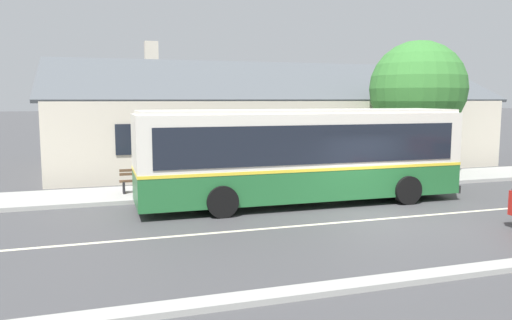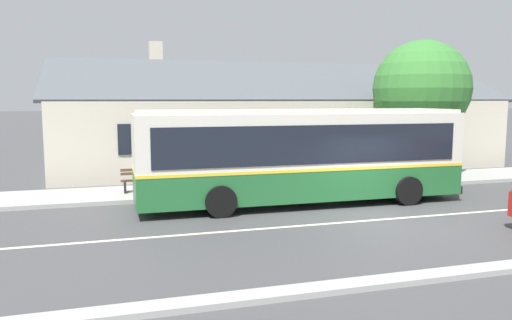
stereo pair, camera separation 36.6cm
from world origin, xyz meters
TOP-DOWN VIEW (x-y plane):
  - ground_plane at (0.00, 0.00)m, footprint 300.00×300.00m
  - sidewalk_far at (0.00, 6.00)m, footprint 60.00×3.00m
  - curb_near at (0.00, -4.75)m, footprint 60.00×0.50m
  - lane_divider_stripe at (0.00, 0.00)m, footprint 60.00×0.16m
  - community_building at (0.99, 13.98)m, footprint 23.60×10.83m
  - transit_bus at (-1.60, 2.90)m, footprint 11.40×2.85m
  - bench_by_building at (-6.84, 5.90)m, footprint 1.53×0.51m
  - street_tree_primary at (6.08, 7.00)m, footprint 4.46×4.46m
  - bus_stop_sign at (4.19, 4.99)m, footprint 0.36×0.07m

SIDE VIEW (x-z plane):
  - ground_plane at x=0.00m, z-range 0.00..0.00m
  - lane_divider_stripe at x=0.00m, z-range 0.00..0.01m
  - curb_near at x=0.00m, z-range 0.00..0.12m
  - sidewalk_far at x=0.00m, z-range 0.00..0.15m
  - bench_by_building at x=-6.84m, z-range 0.09..1.03m
  - bus_stop_sign at x=4.19m, z-range 0.44..2.84m
  - transit_bus at x=-1.60m, z-range 0.12..3.40m
  - community_building at x=0.99m, z-range -1.46..5.28m
  - street_tree_primary at x=6.08m, z-range 0.78..7.13m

